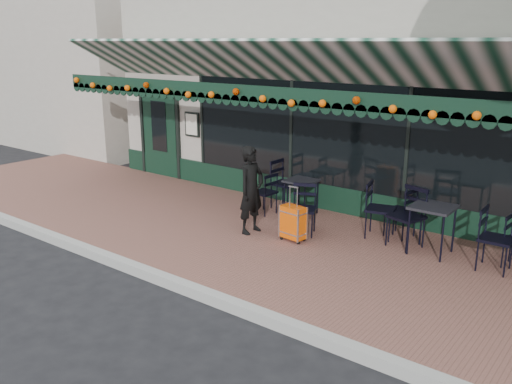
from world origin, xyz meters
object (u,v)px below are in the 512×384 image
Objects in this scene: chair_a_extra at (496,240)px; chair_b_left at (264,193)px; chair_b_right at (381,210)px; chair_a_left at (400,212)px; suitcase at (293,223)px; cafe_table_a at (433,211)px; chair_a_front at (406,217)px; chair_solo at (285,184)px; woman at (251,190)px; chair_b_front at (303,210)px; cafe_table_b at (301,183)px.

chair_a_extra is 1.13× the size of chair_b_left.
chair_a_left is at bearing -61.49° from chair_b_right.
chair_b_left is at bearing 152.05° from suitcase.
chair_b_right is at bearing 168.18° from cafe_table_a.
chair_a_extra is (1.38, -0.09, -0.03)m from chair_a_front.
chair_a_extra is 1.91m from chair_b_right.
chair_solo is at bearing 135.98° from suitcase.
woman is at bearing -161.49° from cafe_table_a.
chair_a_front is at bearing -100.88° from chair_solo.
chair_b_right is at bearing 99.02° from chair_b_left.
cafe_table_a is at bearing -11.48° from chair_b_front.
chair_a_left is at bearing -55.20° from woman.
chair_b_left is at bearing -163.91° from chair_a_front.
cafe_table_b is at bearing -80.95° from chair_a_left.
chair_a_left is at bearing -0.56° from cafe_table_b.
chair_a_extra is at bearing 93.65° from chair_b_left.
woman reaches higher than suitcase.
chair_a_front is (1.56, 0.87, 0.18)m from suitcase.
chair_a_left reaches higher than chair_b_left.
chair_a_extra reaches higher than chair_b_front.
chair_a_extra is 3.02m from chair_b_front.
woman is 0.92m from suitcase.
chair_b_left is 0.85× the size of chair_solo.
suitcase reaches higher than chair_b_left.
cafe_table_a is 1.15× the size of cafe_table_b.
chair_a_extra reaches higher than cafe_table_b.
chair_a_front is at bearing 84.73° from chair_a_extra.
chair_solo is (-0.47, 0.15, -0.12)m from cafe_table_b.
chair_a_left is 0.92× the size of chair_b_right.
chair_b_front is 0.91× the size of chair_solo.
woman is 1.85× the size of chair_b_left.
cafe_table_b is at bearing -106.57° from chair_solo.
chair_a_front reaches higher than suitcase.
suitcase is 1.54m from chair_b_left.
chair_a_extra reaches higher than chair_a_left.
chair_a_front is (-0.42, 0.02, -0.20)m from cafe_table_a.
chair_b_front is at bearing 108.21° from chair_b_right.
chair_b_left is (-0.45, 0.97, -0.34)m from woman.
chair_a_front is at bearing 94.75° from chair_b_left.
cafe_table_b is 0.72m from chair_b_left.
chair_b_front is at bearing 104.23° from suitcase.
chair_b_left is at bearing -71.85° from chair_a_left.
suitcase is at bearing -134.51° from chair_a_front.
chair_a_extra reaches higher than chair_b_left.
chair_a_front is 1.07× the size of chair_a_extra.
chair_b_front is (1.21, -0.52, 0.03)m from chair_b_left.
chair_a_left is 0.34m from chair_b_right.
chair_a_extra is at bearing -98.18° from chair_solo.
chair_a_extra is (2.94, 0.78, 0.15)m from suitcase.
cafe_table_a is 0.83× the size of chair_a_extra.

